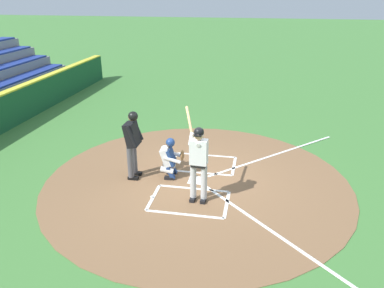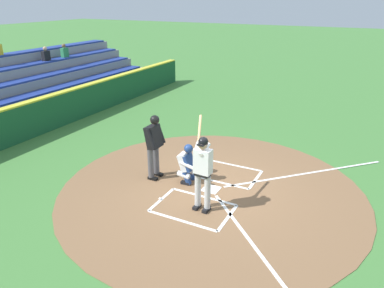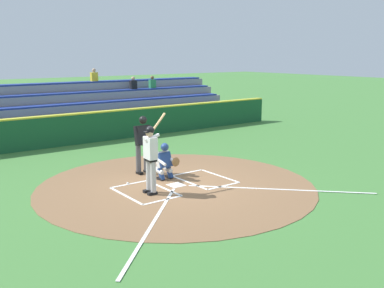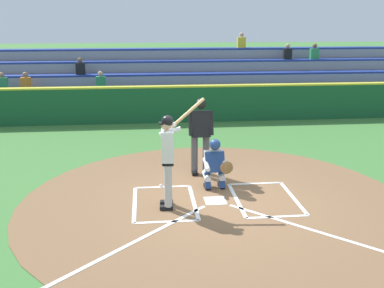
{
  "view_description": "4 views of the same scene",
  "coord_description": "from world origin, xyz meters",
  "px_view_note": "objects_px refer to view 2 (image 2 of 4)",
  "views": [
    {
      "loc": [
        8.66,
        1.48,
        4.72
      ],
      "look_at": [
        0.19,
        -0.09,
        1.13
      ],
      "focal_mm": 34.99,
      "sensor_mm": 36.0,
      "label": 1
    },
    {
      "loc": [
        7.71,
        3.37,
        4.76
      ],
      "look_at": [
        -0.6,
        -0.88,
        0.93
      ],
      "focal_mm": 33.62,
      "sensor_mm": 36.0,
      "label": 2
    },
    {
      "loc": [
        6.97,
        10.07,
        3.75
      ],
      "look_at": [
        -0.31,
        0.35,
        1.25
      ],
      "focal_mm": 41.05,
      "sensor_mm": 36.0,
      "label": 3
    },
    {
      "loc": [
        1.38,
        8.63,
        3.66
      ],
      "look_at": [
        0.5,
        0.13,
        1.28
      ],
      "focal_mm": 42.69,
      "sensor_mm": 36.0,
      "label": 4
    }
  ],
  "objects_px": {
    "batter": "(203,168)",
    "catcher": "(188,163)",
    "baseball": "(160,199)",
    "plate_umpire": "(154,143)"
  },
  "relations": [
    {
      "from": "plate_umpire",
      "to": "catcher",
      "type": "bearing_deg",
      "value": 102.41
    },
    {
      "from": "catcher",
      "to": "baseball",
      "type": "xyz_separation_m",
      "value": [
        1.19,
        -0.18,
        -0.55
      ]
    },
    {
      "from": "batter",
      "to": "plate_umpire",
      "type": "relative_size",
      "value": 1.14
    },
    {
      "from": "baseball",
      "to": "catcher",
      "type": "bearing_deg",
      "value": 171.18
    },
    {
      "from": "batter",
      "to": "baseball",
      "type": "bearing_deg",
      "value": -84.0
    },
    {
      "from": "batter",
      "to": "plate_umpire",
      "type": "distance_m",
      "value": 2.07
    },
    {
      "from": "batter",
      "to": "catcher",
      "type": "xyz_separation_m",
      "value": [
        -1.07,
        -0.94,
        -0.51
      ]
    },
    {
      "from": "catcher",
      "to": "plate_umpire",
      "type": "bearing_deg",
      "value": -77.59
    },
    {
      "from": "catcher",
      "to": "baseball",
      "type": "distance_m",
      "value": 1.32
    },
    {
      "from": "batter",
      "to": "catcher",
      "type": "height_order",
      "value": "batter"
    }
  ]
}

